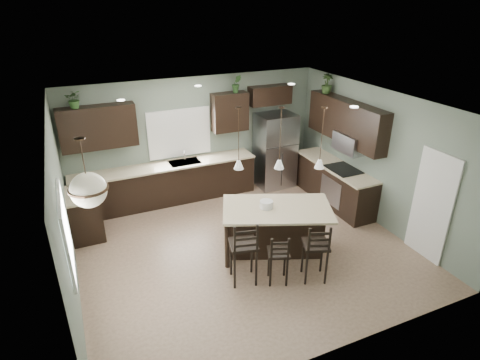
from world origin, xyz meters
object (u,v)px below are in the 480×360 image
(kitchen_island, at_px, (276,229))
(bar_stool_left, at_px, (243,251))
(serving_dish, at_px, (266,204))
(bar_stool_center, at_px, (278,258))
(bar_stool_right, at_px, (315,251))
(plant_back_left, at_px, (74,99))
(refrigerator, at_px, (275,151))

(kitchen_island, distance_m, bar_stool_left, 1.09)
(kitchen_island, distance_m, serving_dish, 0.57)
(kitchen_island, height_order, serving_dish, serving_dish)
(bar_stool_center, xyz_separation_m, bar_stool_right, (0.60, -0.18, 0.08))
(bar_stool_right, distance_m, plant_back_left, 5.43)
(serving_dish, xyz_separation_m, bar_stool_center, (-0.22, -0.89, -0.52))
(bar_stool_center, distance_m, plant_back_left, 5.00)
(bar_stool_left, bearing_deg, plant_back_left, 134.46)
(kitchen_island, bearing_deg, plant_back_left, 158.88)
(plant_back_left, bearing_deg, refrigerator, -3.47)
(kitchen_island, xyz_separation_m, bar_stool_right, (0.20, -0.99, 0.09))
(refrigerator, xyz_separation_m, bar_stool_left, (-2.29, -3.17, -0.33))
(refrigerator, distance_m, kitchen_island, 2.99)
(kitchen_island, distance_m, bar_stool_right, 1.01)
(serving_dish, relative_size, bar_stool_right, 0.22)
(kitchen_island, relative_size, bar_stool_left, 1.65)
(bar_stool_right, bearing_deg, serving_dish, 130.96)
(kitchen_island, bearing_deg, bar_stool_center, -94.09)
(bar_stool_left, xyz_separation_m, bar_stool_right, (1.12, -0.43, -0.04))
(kitchen_island, xyz_separation_m, bar_stool_left, (-0.92, -0.56, 0.13))
(bar_stool_center, bearing_deg, serving_dish, 97.92)
(bar_stool_center, bearing_deg, bar_stool_left, 175.84)
(refrigerator, distance_m, bar_stool_left, 3.93)
(refrigerator, height_order, serving_dish, refrigerator)
(serving_dish, xyz_separation_m, plant_back_left, (-2.85, 2.80, 1.59))
(bar_stool_center, xyz_separation_m, plant_back_left, (-2.63, 3.69, 2.11))
(plant_back_left, bearing_deg, bar_stool_left, -58.49)
(serving_dish, relative_size, plant_back_left, 0.66)
(bar_stool_center, height_order, plant_back_left, plant_back_left)
(serving_dish, distance_m, bar_stool_right, 1.21)
(serving_dish, xyz_separation_m, bar_stool_left, (-0.74, -0.63, -0.40))
(plant_back_left, bearing_deg, bar_stool_right, -50.11)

